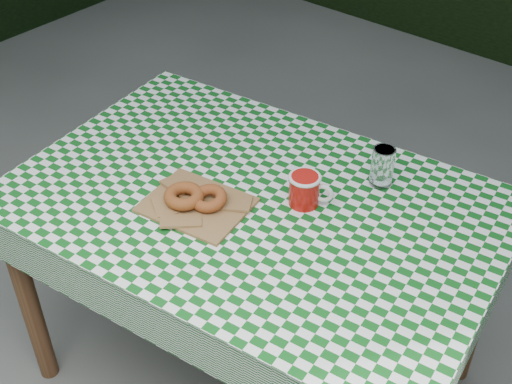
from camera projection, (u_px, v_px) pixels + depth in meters
table at (254, 296)px, 2.06m from camera, size 1.39×1.02×0.75m
tablecloth at (253, 200)px, 1.82m from camera, size 1.41×1.04×0.01m
paper_bag at (197, 204)px, 1.79m from camera, size 0.30×0.25×0.01m
bagel_front at (184, 196)px, 1.78m from camera, size 0.15×0.15×0.03m
bagel_back at (209, 198)px, 1.78m from camera, size 0.11×0.11×0.03m
coffee_mug at (304, 190)px, 1.78m from camera, size 0.21×0.21×0.09m
drinking_glass at (382, 166)px, 1.84m from camera, size 0.07×0.07×0.11m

